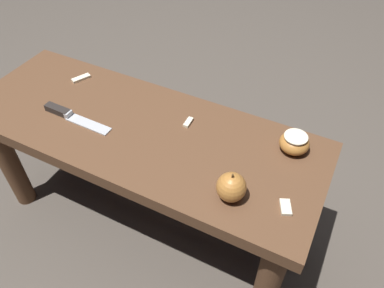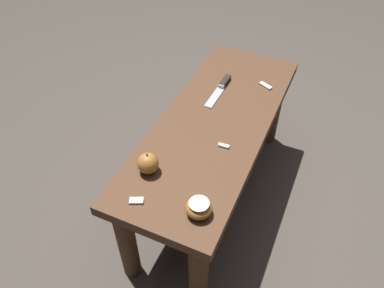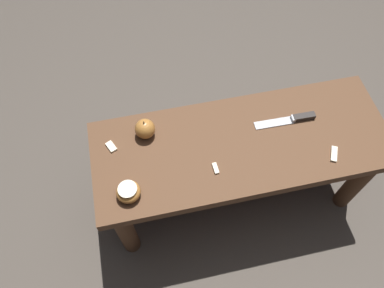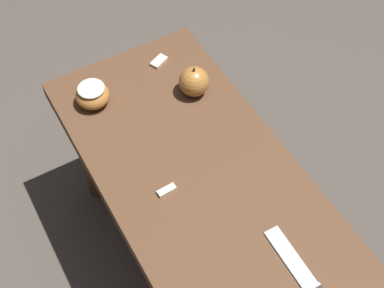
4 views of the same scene
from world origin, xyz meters
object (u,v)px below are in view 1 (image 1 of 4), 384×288
at_px(knife, 67,114).
at_px(apple_whole, 231,187).
at_px(wooden_bench, 141,149).
at_px(apple_cut, 294,143).

xyz_separation_m(knife, apple_whole, (0.53, -0.05, 0.03)).
height_order(wooden_bench, apple_cut, apple_cut).
bearing_deg(apple_whole, wooden_bench, 162.04).
xyz_separation_m(knife, apple_cut, (0.62, 0.16, 0.02)).
distance_m(apple_whole, apple_cut, 0.23).
relative_size(wooden_bench, knife, 4.71).
bearing_deg(wooden_bench, knife, -165.75).
xyz_separation_m(wooden_bench, apple_whole, (0.33, -0.11, 0.12)).
height_order(knife, apple_whole, apple_whole).
relative_size(knife, apple_whole, 2.80).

